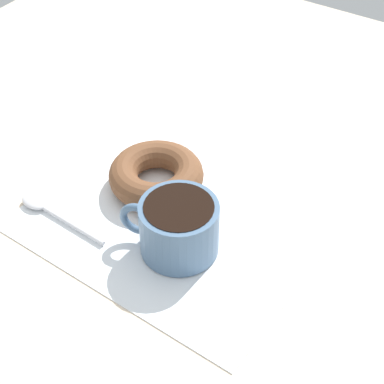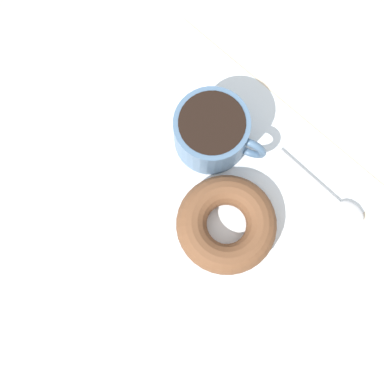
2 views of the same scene
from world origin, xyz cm
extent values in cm
cube|color=beige|center=(0.00, 0.00, -1.00)|extent=(120.00, 120.00, 2.00)
cube|color=white|center=(1.06, -1.25, 0.15)|extent=(35.55, 35.55, 0.30)
cylinder|color=slate|center=(-1.77, 5.71, 3.56)|extent=(9.03, 9.03, 6.51)
cylinder|color=black|center=(-1.77, 5.71, 6.61)|extent=(7.83, 7.83, 0.60)
torus|color=slate|center=(2.92, 7.08, 3.56)|extent=(4.62, 2.14, 4.55)
torus|color=brown|center=(6.69, -1.60, 2.14)|extent=(12.03, 12.03, 3.67)
ellipsoid|color=silver|center=(17.38, 9.46, 0.75)|extent=(3.75, 2.63, 0.90)
cylinder|color=silver|center=(11.07, 9.87, 0.58)|extent=(10.56, 1.25, 0.56)
camera|label=1|loc=(-30.54, 47.06, 55.11)|focal=60.00mm
camera|label=2|loc=(9.64, -11.52, 64.98)|focal=50.00mm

